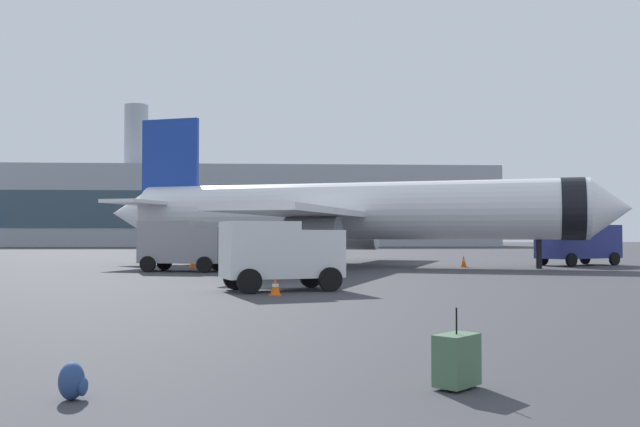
{
  "coord_description": "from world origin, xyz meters",
  "views": [
    {
      "loc": [
        0.35,
        -3.83,
        2.09
      ],
      "look_at": [
        2.04,
        25.87,
        3.0
      ],
      "focal_mm": 39.61,
      "sensor_mm": 36.0,
      "label": 1
    }
  ],
  "objects": [
    {
      "name": "safety_cone_near",
      "position": [
        -7.23,
        38.25,
        0.36
      ],
      "size": [
        0.44,
        0.44,
        0.74
      ],
      "color": "#F2590C",
      "rests_on": "ground"
    },
    {
      "name": "rolling_suitcase",
      "position": [
        2.76,
        5.71,
        0.39
      ],
      "size": [
        0.74,
        0.73,
        1.1
      ],
      "color": "#476B4C",
      "rests_on": "ground"
    },
    {
      "name": "fuel_truck",
      "position": [
        20.83,
        43.67,
        1.77
      ],
      "size": [
        6.45,
        4.74,
        3.2
      ],
      "color": "navy",
      "rests_on": "ground"
    },
    {
      "name": "traveller_backpack",
      "position": [
        -2.27,
        5.34,
        0.23
      ],
      "size": [
        0.36,
        0.4,
        0.48
      ],
      "color": "navy",
      "rests_on": "ground"
    },
    {
      "name": "safety_cone_mid",
      "position": [
        0.19,
        20.58,
        0.3
      ],
      "size": [
        0.44,
        0.44,
        0.61
      ],
      "color": "#F2590C",
      "rests_on": "ground"
    },
    {
      "name": "safety_cone_far",
      "position": [
        -5.15,
        40.87,
        0.36
      ],
      "size": [
        0.44,
        0.44,
        0.74
      ],
      "color": "#F2590C",
      "rests_on": "ground"
    },
    {
      "name": "airplane_at_gate",
      "position": [
        4.87,
        43.2,
        3.66
      ],
      "size": [
        34.7,
        31.75,
        10.5
      ],
      "color": "white",
      "rests_on": "ground"
    },
    {
      "name": "safety_cone_outer",
      "position": [
        12.29,
        41.51,
        0.38
      ],
      "size": [
        0.44,
        0.44,
        0.77
      ],
      "color": "#F2590C",
      "rests_on": "ground"
    },
    {
      "name": "cargo_van",
      "position": [
        0.36,
        22.74,
        1.45
      ],
      "size": [
        4.8,
        3.4,
        2.6
      ],
      "color": "white",
      "rests_on": "ground"
    },
    {
      "name": "service_truck",
      "position": [
        -5.25,
        37.15,
        1.61
      ],
      "size": [
        5.19,
        3.49,
        2.9
      ],
      "color": "gray",
      "rests_on": "ground"
    },
    {
      "name": "terminal_building",
      "position": [
        -9.17,
        131.37,
        7.53
      ],
      "size": [
        99.75,
        17.99,
        26.84
      ],
      "color": "#9EA3AD",
      "rests_on": "ground"
    }
  ]
}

